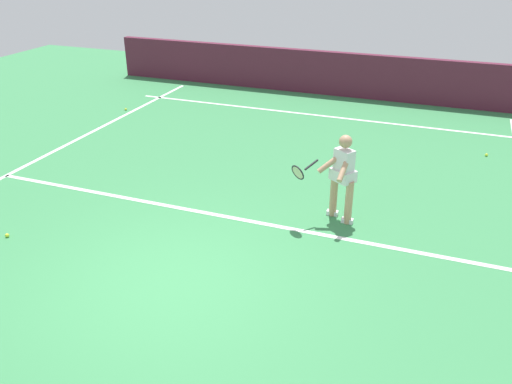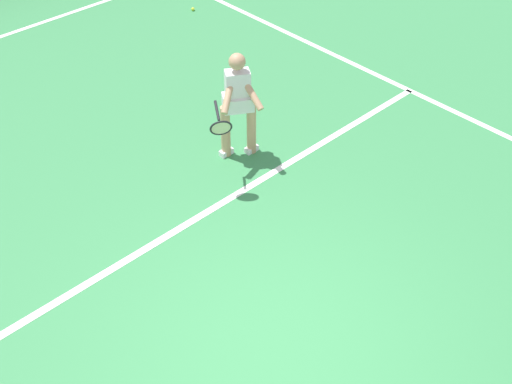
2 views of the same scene
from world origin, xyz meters
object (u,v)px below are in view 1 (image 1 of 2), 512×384
at_px(tennis_ball_near, 7,235).
at_px(tennis_ball_mid, 486,155).
at_px(tennis_ball_far, 126,109).
at_px(tennis_player, 341,175).

bearing_deg(tennis_ball_near, tennis_ball_mid, -138.30).
height_order(tennis_ball_mid, tennis_ball_far, same).
bearing_deg(tennis_player, tennis_ball_near, 27.23).
distance_m(tennis_player, tennis_ball_far, 8.21).
distance_m(tennis_player, tennis_ball_mid, 4.81).
height_order(tennis_player, tennis_ball_mid, tennis_player).
distance_m(tennis_player, tennis_ball_near, 5.63).
height_order(tennis_player, tennis_ball_far, tennis_player).
bearing_deg(tennis_player, tennis_ball_far, -30.22).
xyz_separation_m(tennis_player, tennis_ball_mid, (-2.46, -4.05, -0.81)).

